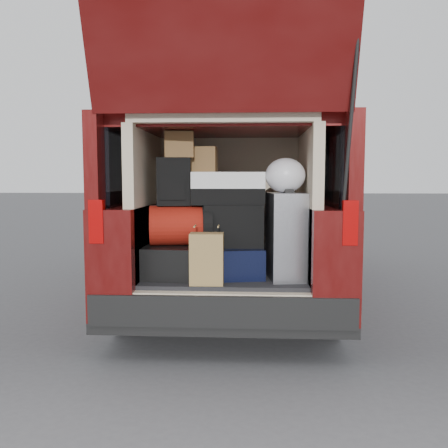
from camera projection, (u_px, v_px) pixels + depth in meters
The scene contains 14 objects.
ground at pixel (224, 350), 3.64m from camera, with size 80.00×80.00×0.00m, color #3E3E41.
minivan at pixel (233, 214), 5.40m from camera, with size 1.90×5.35×2.77m.
load_floor at pixel (226, 306), 3.89m from camera, with size 1.24×1.05×0.55m, color black.
black_hardshell at pixel (177, 260), 3.76m from camera, with size 0.45×0.61×0.25m, color black.
navy_hardshell at pixel (232, 261), 3.75m from camera, with size 0.44×0.53×0.23m, color black.
silver_roller at pixel (287, 236), 3.62m from camera, with size 0.27×0.44×0.66m, color silver.
kraft_bag at pixel (207, 259), 3.42m from camera, with size 0.24×0.15×0.37m, color olive.
red_duffel at pixel (181, 225), 3.70m from camera, with size 0.48×0.31×0.31m, color maroon.
black_soft_case at pixel (234, 226), 3.72m from camera, with size 0.46×0.27×0.33m, color black.
backpack at pixel (173, 182), 3.66m from camera, with size 0.26×0.16×0.37m, color black.
twotone_duffel at pixel (228, 188), 3.72m from camera, with size 0.56×0.29×0.25m, color white.
grocery_sack_lower at pixel (180, 145), 3.66m from camera, with size 0.22×0.18×0.20m, color brown.
grocery_sack_upper at pixel (204, 160), 3.75m from camera, with size 0.20×0.16×0.20m, color brown.
plastic_bag_right at pixel (285, 175), 3.58m from camera, with size 0.30×0.28×0.26m, color silver.
Camera 1 is at (0.20, -3.52, 1.31)m, focal length 38.00 mm.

